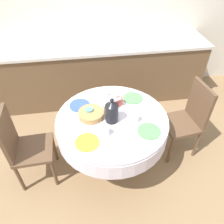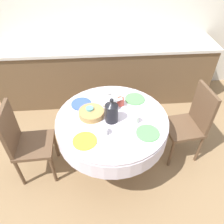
{
  "view_description": "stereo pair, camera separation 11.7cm",
  "coord_description": "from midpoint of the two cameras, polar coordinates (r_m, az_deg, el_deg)",
  "views": [
    {
      "loc": [
        -0.24,
        -1.6,
        2.24
      ],
      "look_at": [
        0.0,
        0.0,
        0.82
      ],
      "focal_mm": 35.0,
      "sensor_mm": 36.0,
      "label": 1
    },
    {
      "loc": [
        -0.13,
        -1.62,
        2.24
      ],
      "look_at": [
        0.0,
        0.0,
        0.82
      ],
      "focal_mm": 35.0,
      "sensor_mm": 36.0,
      "label": 2
    }
  ],
  "objects": [
    {
      "name": "cup_near_right",
      "position": [
        2.15,
        4.58,
        -1.52
      ],
      "size": [
        0.08,
        0.08,
        0.08
      ],
      "primitive_type": "cylinder",
      "color": "white",
      "rests_on": "dining_table"
    },
    {
      "name": "cup_far_right",
      "position": [
        2.35,
        0.44,
        2.83
      ],
      "size": [
        0.08,
        0.08,
        0.08
      ],
      "primitive_type": "cylinder",
      "color": "#CC4C3D",
      "rests_on": "dining_table"
    },
    {
      "name": "dining_table",
      "position": [
        2.3,
        -1.46,
        -3.96
      ],
      "size": [
        1.15,
        1.15,
        0.74
      ],
      "color": "brown",
      "rests_on": "ground_plane"
    },
    {
      "name": "chair_right",
      "position": [
        2.44,
        -23.41,
        -8.05
      ],
      "size": [
        0.42,
        0.42,
        0.94
      ],
      "rotation": [
        0.0,
        0.0,
        -1.53
      ],
      "color": "brown",
      "rests_on": "ground_plane"
    },
    {
      "name": "plate_near_right",
      "position": [
        2.09,
        8.04,
        -5.0
      ],
      "size": [
        0.22,
        0.22,
        0.01
      ],
      "primitive_type": "cylinder",
      "color": "#5BA85B",
      "rests_on": "dining_table"
    },
    {
      "name": "bread_basket",
      "position": [
        2.22,
        -6.97,
        -0.59
      ],
      "size": [
        0.26,
        0.26,
        0.06
      ],
      "primitive_type": "cylinder",
      "color": "#AD844C",
      "rests_on": "dining_table"
    },
    {
      "name": "chair_left",
      "position": [
        2.67,
        18.04,
        -1.37
      ],
      "size": [
        0.45,
        0.45,
        0.94
      ],
      "rotation": [
        0.0,
        0.0,
        -4.59
      ],
      "color": "brown",
      "rests_on": "ground_plane"
    },
    {
      "name": "plate_near_left",
      "position": [
        1.99,
        -8.21,
        -7.88
      ],
      "size": [
        0.22,
        0.22,
        0.01
      ],
      "primitive_type": "cylinder",
      "color": "yellow",
      "rests_on": "dining_table"
    },
    {
      "name": "cup_far_left",
      "position": [
        2.23,
        -7.43,
        -0.03
      ],
      "size": [
        0.08,
        0.08,
        0.08
      ],
      "primitive_type": "cylinder",
      "color": "#5BA39E",
      "rests_on": "dining_table"
    },
    {
      "name": "kitchen_counter",
      "position": [
        3.47,
        -4.41,
        10.27
      ],
      "size": [
        3.24,
        0.64,
        0.92
      ],
      "color": "brown",
      "rests_on": "ground_plane"
    },
    {
      "name": "plate_far_right",
      "position": [
        2.45,
        4.07,
        3.65
      ],
      "size": [
        0.22,
        0.22,
        0.01
      ],
      "primitive_type": "cylinder",
      "color": "#5BA85B",
      "rests_on": "dining_table"
    },
    {
      "name": "teapot",
      "position": [
        2.27,
        -2.55,
        2.82
      ],
      "size": [
        0.23,
        0.17,
        0.21
      ],
      "color": "white",
      "rests_on": "dining_table"
    },
    {
      "name": "cup_near_left",
      "position": [
        2.02,
        -3.46,
        -5.06
      ],
      "size": [
        0.08,
        0.08,
        0.08
      ],
      "primitive_type": "cylinder",
      "color": "white",
      "rests_on": "dining_table"
    },
    {
      "name": "plate_far_left",
      "position": [
        2.38,
        -9.83,
        1.7
      ],
      "size": [
        0.22,
        0.22,
        0.01
      ],
      "primitive_type": "cylinder",
      "color": "#3856AD",
      "rests_on": "dining_table"
    },
    {
      "name": "ground_plane",
      "position": [
        2.76,
        -1.24,
        -12.93
      ],
      "size": [
        12.0,
        12.0,
        0.0
      ],
      "primitive_type": "plane",
      "color": "#8E704C"
    },
    {
      "name": "wall_back",
      "position": [
        3.45,
        -5.76,
        25.23
      ],
      "size": [
        7.0,
        0.05,
        2.6
      ],
      "color": "silver",
      "rests_on": "ground_plane"
    },
    {
      "name": "coffee_carafe",
      "position": [
        2.1,
        -1.64,
        0.08
      ],
      "size": [
        0.13,
        0.13,
        0.27
      ],
      "color": "black",
      "rests_on": "dining_table"
    }
  ]
}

